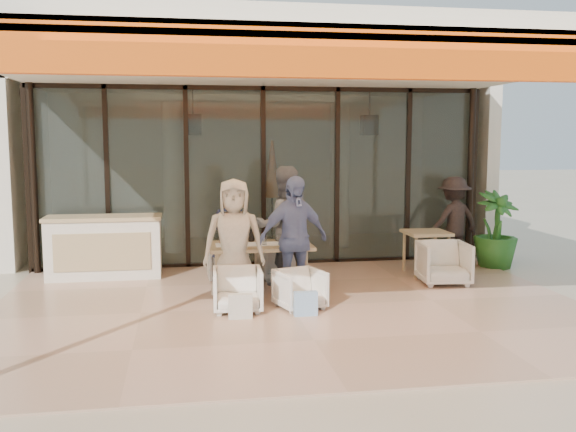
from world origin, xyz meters
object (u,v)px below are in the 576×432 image
diner_grey (284,227)px  diner_periwinkle (294,239)px  diner_navy (229,239)px  dining_table (260,248)px  side_table (426,238)px  chair_far_right (279,259)px  standing_woman (453,221)px  chair_near_right (300,288)px  side_chair (444,261)px  diner_cream (234,241)px  chair_near_left (237,288)px  potted_palm (496,230)px  chair_far_left (227,261)px  host_counter (104,247)px

diner_grey → diner_periwinkle: 0.90m
diner_navy → diner_periwinkle: size_ratio=0.87×
dining_table → side_table: 3.04m
diner_grey → chair_far_right: bearing=-96.2°
diner_navy → standing_woman: (4.15, 1.19, 0.03)m
chair_near_right → side_table: 3.09m
diner_grey → side_chair: bearing=166.0°
diner_grey → diner_cream: diner_grey is taller
chair_near_left → potted_palm: potted_palm is taller
chair_far_left → diner_periwinkle: bearing=119.3°
chair_near_right → potted_palm: size_ratio=0.44×
host_counter → chair_far_left: 2.03m
chair_far_left → diner_cream: 1.50m
diner_cream → side_chair: diner_cream is taller
side_chair → potted_palm: size_ratio=0.55×
host_counter → chair_near_left: (1.96, -2.37, -0.20)m
chair_far_right → chair_near_left: (-0.84, -1.90, -0.01)m
chair_far_right → chair_near_left: size_ratio=1.04×
chair_near_right → host_counter: bearing=123.0°
dining_table → chair_far_left: 1.09m
host_counter → side_chair: 5.45m
chair_near_left → potted_palm: bearing=27.2°
host_counter → diner_cream: size_ratio=1.06×
dining_table → chair_far_left: (-0.41, 0.94, -0.37)m
chair_far_left → diner_periwinkle: (0.84, -1.40, 0.57)m
diner_grey → diner_periwinkle: size_ratio=1.05×
diner_grey → diner_navy: bearing=-6.2°
chair_far_left → potted_palm: (4.77, 0.29, 0.36)m
side_table → chair_near_right: bearing=-143.9°
host_counter → diner_periwinkle: (2.80, -1.87, 0.36)m
dining_table → chair_far_right: bearing=65.6°
diner_cream → standing_woman: (4.15, 2.09, -0.07)m
diner_navy → side_chair: (3.33, -0.34, -0.39)m
diner_periwinkle → diner_cream: bearing=162.5°
chair_near_right → diner_periwinkle: (0.00, 0.50, 0.59)m
diner_periwinkle → chair_near_right: bearing=-107.5°
chair_far_left → diner_grey: (0.84, -0.50, 0.61)m
diner_navy → side_chair: diner_navy is taller
chair_near_left → chair_near_right: chair_near_left is taller
chair_far_left → diner_navy: (0.00, -0.50, 0.45)m
diner_grey → dining_table: bearing=39.8°
chair_far_left → diner_navy: 0.67m
chair_far_right → chair_far_left: bearing=-8.1°
side_chair → diner_navy: bearing=179.8°
dining_table → diner_navy: bearing=132.8°
potted_palm → chair_near_left: bearing=-155.3°
chair_far_right → diner_periwinkle: diner_periwinkle is taller
diner_navy → diner_grey: bearing=177.8°
dining_table → diner_periwinkle: diner_periwinkle is taller
chair_far_right → chair_near_right: (0.00, -1.90, -0.04)m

